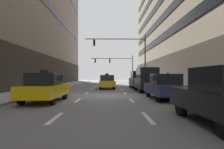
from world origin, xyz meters
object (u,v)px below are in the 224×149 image
object	(u,v)px
car_parked_3	(138,80)
traffic_signal_0	(128,51)
car_parked_1	(165,87)
car_parked_2	(147,80)
pedestrian_0	(150,79)
taxi_driving_0	(108,79)
taxi_driving_2	(107,82)
taxi_driving_1	(45,88)
pedestrian_1	(168,80)
traffic_signal_1	(117,63)

from	to	relation	value
car_parked_3	traffic_signal_0	size ratio (longest dim) A/B	0.51
car_parked_1	car_parked_2	size ratio (longest dim) A/B	0.93
car_parked_1	pedestrian_0	size ratio (longest dim) A/B	2.69
taxi_driving_0	taxi_driving_2	xyz separation A→B (m)	(0.04, -17.08, -0.04)
car_parked_1	taxi_driving_0	bearing A→B (deg)	97.85
pedestrian_0	car_parked_3	bearing A→B (deg)	-115.34
car_parked_1	pedestrian_0	world-z (taller)	pedestrian_0
taxi_driving_1	pedestrian_1	distance (m)	12.17
car_parked_2	car_parked_3	size ratio (longest dim) A/B	1.09
taxi_driving_0	taxi_driving_1	size ratio (longest dim) A/B	1.03
traffic_signal_1	car_parked_2	bearing A→B (deg)	-85.69
car_parked_1	traffic_signal_1	xyz separation A→B (m)	(-1.76, 29.23, 3.28)
car_parked_3	traffic_signal_1	xyz separation A→B (m)	(-1.76, 17.59, 3.05)
car_parked_2	car_parked_3	distance (m)	5.79
car_parked_1	taxi_driving_1	bearing A→B (deg)	-170.63
taxi_driving_2	car_parked_2	xyz separation A→B (m)	(3.74, -4.48, 0.33)
taxi_driving_2	traffic_signal_0	xyz separation A→B (m)	(2.83, 4.42, 4.07)
taxi_driving_0	traffic_signal_0	xyz separation A→B (m)	(2.88, -12.66, 4.03)
taxi_driving_2	car_parked_1	bearing A→B (deg)	-70.12
car_parked_1	traffic_signal_1	world-z (taller)	traffic_signal_1
car_parked_1	taxi_driving_2	bearing A→B (deg)	109.88
traffic_signal_0	traffic_signal_1	size ratio (longest dim) A/B	0.94
pedestrian_1	pedestrian_0	bearing A→B (deg)	88.07
car_parked_2	traffic_signal_0	size ratio (longest dim) A/B	0.55
car_parked_2	pedestrian_1	size ratio (longest dim) A/B	2.73
car_parked_2	car_parked_3	xyz separation A→B (m)	(0.00, 5.79, -0.09)
taxi_driving_1	car_parked_3	bearing A→B (deg)	61.10
taxi_driving_0	car_parked_1	xyz separation A→B (m)	(3.78, -27.41, -0.04)
car_parked_1	pedestrian_1	bearing A→B (deg)	71.98
car_parked_1	car_parked_3	xyz separation A→B (m)	(-0.00, 11.65, 0.23)
traffic_signal_1	car_parked_3	bearing A→B (deg)	-84.28
traffic_signal_1	pedestrian_1	size ratio (longest dim) A/B	5.23
traffic_signal_1	taxi_driving_2	bearing A→B (deg)	-95.97
car_parked_1	pedestrian_1	world-z (taller)	pedestrian_1
taxi_driving_1	pedestrian_0	world-z (taller)	taxi_driving_1
taxi_driving_0	car_parked_2	world-z (taller)	car_parked_2
taxi_driving_1	traffic_signal_0	distance (m)	17.55
taxi_driving_1	traffic_signal_1	world-z (taller)	traffic_signal_1
car_parked_2	traffic_signal_1	world-z (taller)	traffic_signal_1
car_parked_1	traffic_signal_1	bearing A→B (deg)	93.45
car_parked_3	traffic_signal_0	distance (m)	5.02
pedestrian_0	car_parked_1	bearing A→B (deg)	-98.48
car_parked_2	traffic_signal_1	xyz separation A→B (m)	(-1.76, 23.38, 2.97)
taxi_driving_1	traffic_signal_1	xyz separation A→B (m)	(5.31, 30.40, 3.27)
car_parked_1	traffic_signal_0	world-z (taller)	traffic_signal_0
taxi_driving_1	car_parked_1	size ratio (longest dim) A/B	1.02
taxi_driving_2	car_parked_3	bearing A→B (deg)	19.28
car_parked_2	pedestrian_1	distance (m)	2.35
taxi_driving_0	car_parked_1	bearing A→B (deg)	-82.15
taxi_driving_1	car_parked_2	size ratio (longest dim) A/B	0.94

